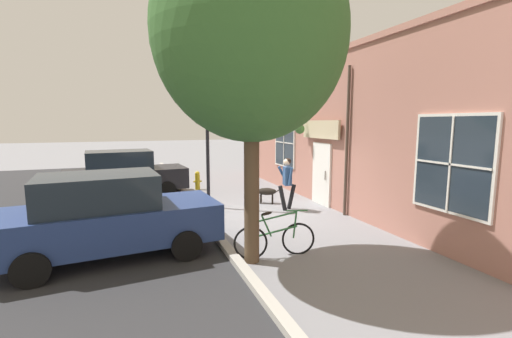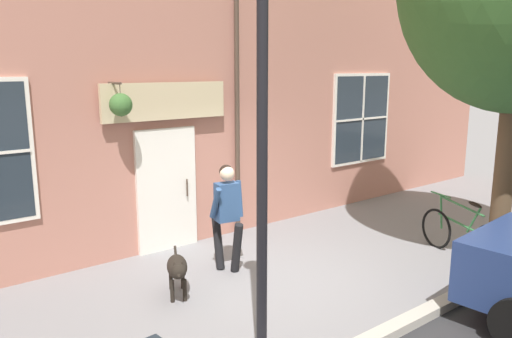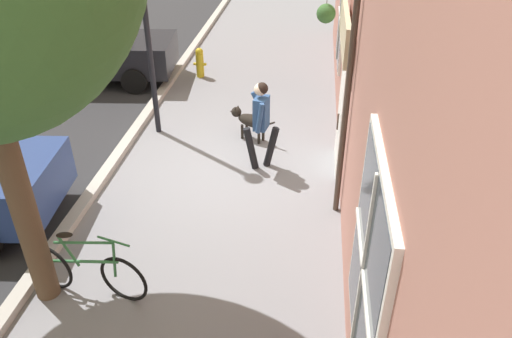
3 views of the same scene
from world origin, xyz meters
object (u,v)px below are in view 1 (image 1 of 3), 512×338
at_px(street_tree_by_curb, 251,37).
at_px(leaning_bicycle, 275,239).
at_px(parked_car_nearest_curb, 125,174).
at_px(fire_hydrant, 197,180).
at_px(dog_on_leash, 265,191).
at_px(street_lamp, 207,116).
at_px(pedestrian_walking, 287,179).
at_px(parked_car_mid_block, 108,216).

bearing_deg(street_tree_by_curb, leaning_bicycle, -172.85).
xyz_separation_m(parked_car_nearest_curb, fire_hydrant, (-2.81, -0.53, -0.48)).
relative_size(leaning_bicycle, fire_hydrant, 2.24).
xyz_separation_m(dog_on_leash, street_tree_by_curb, (2.10, 4.54, 3.93)).
xyz_separation_m(street_lamp, fire_hydrant, (-0.22, -3.15, -2.59)).
bearing_deg(fire_hydrant, parked_car_nearest_curb, 10.64).
xyz_separation_m(pedestrian_walking, fire_hydrant, (2.07, -4.30, -0.60)).
height_order(leaning_bicycle, street_lamp, street_lamp).
bearing_deg(parked_car_nearest_curb, fire_hydrant, -169.36).
bearing_deg(fire_hydrant, pedestrian_walking, 115.69).
height_order(pedestrian_walking, street_tree_by_curb, street_tree_by_curb).
height_order(parked_car_nearest_curb, parked_car_mid_block, same).
distance_m(pedestrian_walking, street_lamp, 3.25).
bearing_deg(fire_hydrant, street_tree_by_curb, 87.25).
bearing_deg(leaning_bicycle, street_tree_by_curb, 7.15).
xyz_separation_m(leaning_bicycle, fire_hydrant, (0.18, -7.72, 0.02)).
bearing_deg(parked_car_nearest_curb, parked_car_mid_block, 87.69).
bearing_deg(street_lamp, parked_car_nearest_curb, -45.33).
relative_size(dog_on_leash, street_lamp, 0.22).
height_order(pedestrian_walking, street_lamp, street_lamp).
distance_m(leaning_bicycle, parked_car_nearest_curb, 7.80).
bearing_deg(pedestrian_walking, fire_hydrant, -64.31).
height_order(dog_on_leash, parked_car_mid_block, parked_car_mid_block).
bearing_deg(parked_car_mid_block, street_tree_by_curb, 155.23).
height_order(pedestrian_walking, fire_hydrant, pedestrian_walking).
distance_m(pedestrian_walking, fire_hydrant, 4.81).
height_order(parked_car_mid_block, fire_hydrant, parked_car_mid_block).
distance_m(parked_car_mid_block, street_lamp, 4.90).
bearing_deg(dog_on_leash, parked_car_mid_block, 34.66).
xyz_separation_m(parked_car_mid_block, street_lamp, (-2.83, -3.40, 2.11)).
distance_m(leaning_bicycle, parked_car_mid_block, 3.47).
relative_size(pedestrian_walking, street_lamp, 0.37).
height_order(street_tree_by_curb, fire_hydrant, street_tree_by_curb).
bearing_deg(parked_car_mid_block, street_lamp, -129.77).
xyz_separation_m(pedestrian_walking, parked_car_nearest_curb, (4.88, -3.77, -0.12)).
height_order(parked_car_nearest_curb, street_lamp, street_lamp).
distance_m(street_tree_by_curb, parked_car_mid_block, 4.56).
relative_size(street_tree_by_curb, parked_car_nearest_curb, 1.45).
bearing_deg(street_lamp, parked_car_mid_block, 50.23).
relative_size(dog_on_leash, street_tree_by_curb, 0.15).
relative_size(leaning_bicycle, parked_car_nearest_curb, 0.39).
height_order(pedestrian_walking, leaning_bicycle, pedestrian_walking).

